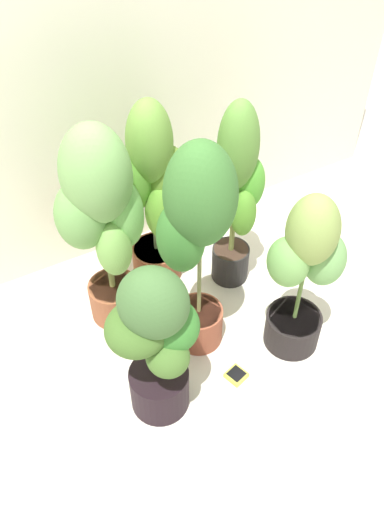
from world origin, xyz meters
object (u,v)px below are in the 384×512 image
object	(u,v)px
potted_plant_back_center	(153,191)
potted_plant_back_right	(235,189)
potted_plant_center	(196,231)
potted_plant_back_left	(102,216)
potted_plant_front_right	(305,272)
hygrometer_box	(236,375)
potted_plant_front_left	(156,339)

from	to	relation	value
potted_plant_back_center	potted_plant_back_right	world-z (taller)	potted_plant_back_right
potted_plant_center	potted_plant_back_right	distance (m)	0.44
potted_plant_back_left	potted_plant_center	world-z (taller)	potted_plant_center
potted_plant_back_left	potted_plant_center	distance (m)	0.41
potted_plant_back_left	potted_plant_back_right	distance (m)	0.61
potted_plant_front_right	potted_plant_back_center	distance (m)	0.76
potted_plant_back_right	hygrometer_box	xyz separation A→B (m)	(-0.30, -0.53, -0.55)
potted_plant_front_right	potted_plant_center	xyz separation A→B (m)	(-0.38, 0.23, 0.21)
potted_plant_center	potted_plant_back_right	size ratio (longest dim) A/B	1.06
potted_plant_back_right	potted_plant_back_left	bearing A→B (deg)	174.47
potted_plant_back_left	potted_plant_front_left	bearing A→B (deg)	-93.25
potted_plant_back_left	potted_plant_back_right	size ratio (longest dim) A/B	1.04
potted_plant_back_center	potted_plant_front_right	bearing A→B (deg)	-62.77
potted_plant_front_right	potted_plant_back_right	bearing A→B (deg)	93.85
hygrometer_box	potted_plant_front_left	bearing A→B (deg)	154.73
potted_plant_front_right	potted_plant_back_left	bearing A→B (deg)	139.79
potted_plant_front_right	potted_plant_back_left	size ratio (longest dim) A/B	0.81
potted_plant_back_left	potted_plant_center	bearing A→B (deg)	-50.46
potted_plant_back_right	potted_plant_back_center	bearing A→B (deg)	148.92
potted_plant_center	hygrometer_box	world-z (taller)	potted_plant_center
potted_plant_back_right	hygrometer_box	bearing A→B (deg)	-119.29
potted_plant_front_left	potted_plant_back_center	xyz separation A→B (m)	(0.32, 0.66, 0.11)
potted_plant_front_left	hygrometer_box	bearing A→B (deg)	-8.91
potted_plant_front_left	hygrometer_box	distance (m)	0.54
potted_plant_back_left	hygrometer_box	world-z (taller)	potted_plant_back_left
potted_plant_back_left	potted_plant_back_center	distance (m)	0.33
potted_plant_front_left	potted_plant_front_right	bearing A→B (deg)	-0.52
potted_plant_back_center	hygrometer_box	size ratio (longest dim) A/B	9.92
hygrometer_box	potted_plant_front_right	bearing A→B (deg)	-8.19
potted_plant_back_right	potted_plant_front_left	bearing A→B (deg)	-143.27
potted_plant_back_center	hygrometer_box	distance (m)	0.89
potted_plant_front_right	hygrometer_box	world-z (taller)	potted_plant_front_right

